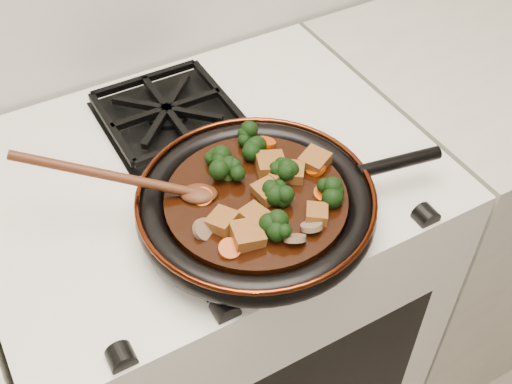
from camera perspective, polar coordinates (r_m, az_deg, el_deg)
stove at (r=1.43m, az=-3.74°, el=-10.78°), size 0.76×0.60×0.90m
burner_grate_front at (r=0.99m, az=-1.35°, el=-1.86°), size 0.23×0.23×0.03m
burner_grate_back at (r=1.18m, az=-7.89°, el=6.98°), size 0.23×0.23×0.03m
skillet at (r=0.96m, az=0.11°, el=-1.06°), size 0.48×0.36×0.05m
braising_sauce at (r=0.95m, az=-0.00°, el=-0.88°), size 0.27×0.27×0.02m
tofu_cube_0 at (r=0.94m, az=1.03°, el=-0.00°), size 0.04×0.04×0.03m
tofu_cube_1 at (r=0.97m, az=3.24°, el=1.73°), size 0.05×0.05×0.02m
tofu_cube_2 at (r=0.91m, az=-0.13°, el=-2.28°), size 0.05×0.05×0.03m
tofu_cube_3 at (r=0.92m, az=5.42°, el=-1.98°), size 0.05×0.05×0.02m
tofu_cube_4 at (r=0.97m, az=2.02°, el=1.73°), size 0.04×0.04×0.03m
tofu_cube_5 at (r=0.98m, az=1.30°, el=2.41°), size 0.06×0.06×0.03m
tofu_cube_6 at (r=0.91m, az=-2.99°, el=-2.64°), size 0.05×0.05×0.03m
tofu_cube_7 at (r=0.89m, az=-0.79°, el=-3.89°), size 0.05×0.05×0.03m
tofu_cube_8 at (r=1.00m, az=5.25°, el=2.77°), size 0.05×0.05×0.03m
broccoli_floret_0 at (r=0.89m, az=2.15°, el=-3.46°), size 0.07×0.07×0.06m
broccoli_floret_1 at (r=0.99m, az=-3.38°, el=2.69°), size 0.08×0.09×0.06m
broccoli_floret_2 at (r=0.94m, az=1.88°, el=-0.38°), size 0.09×0.09×0.06m
broccoli_floret_3 at (r=1.03m, az=-0.49°, el=4.69°), size 0.08×0.08×0.06m
broccoli_floret_4 at (r=1.01m, az=-0.26°, el=3.76°), size 0.08×0.08×0.06m
broccoli_floret_5 at (r=0.94m, az=6.72°, el=-0.07°), size 0.06×0.07×0.06m
broccoli_floret_6 at (r=0.97m, az=2.37°, el=1.77°), size 0.08×0.09×0.07m
broccoli_floret_7 at (r=0.97m, az=-2.55°, el=1.66°), size 0.09×0.09×0.07m
carrot_coin_0 at (r=0.88m, az=-2.35°, el=-5.07°), size 0.03×0.03×0.02m
carrot_coin_1 at (r=0.94m, az=-4.75°, el=-0.46°), size 0.03×0.03×0.02m
carrot_coin_2 at (r=0.95m, az=6.04°, el=-0.14°), size 0.03×0.03×0.01m
carrot_coin_3 at (r=1.03m, az=0.87°, el=4.44°), size 0.03×0.03×0.02m
carrot_coin_4 at (r=0.99m, az=5.33°, el=2.11°), size 0.03×0.03×0.02m
mushroom_slice_0 at (r=0.90m, az=-4.68°, el=-3.34°), size 0.04×0.04×0.03m
mushroom_slice_1 at (r=0.89m, az=3.47°, el=-4.13°), size 0.04×0.04×0.03m
mushroom_slice_2 at (r=0.90m, az=4.97°, el=-3.07°), size 0.04×0.04×0.02m
wooden_spoon at (r=0.95m, az=-9.98°, el=0.85°), size 0.16×0.11×0.27m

